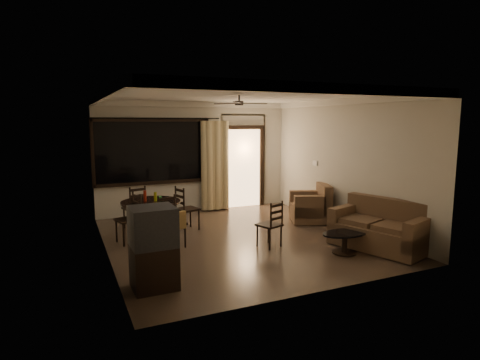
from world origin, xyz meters
name	(u,v)px	position (x,y,z in m)	size (l,w,h in m)	color
ground	(239,238)	(0.00, 0.00, 0.00)	(5.50, 5.50, 0.00)	#7F6651
room_shell	(232,142)	(0.59, 1.77, 1.83)	(5.50, 6.70, 5.50)	beige
dining_table	(151,209)	(-1.56, 0.83, 0.58)	(1.17, 1.17, 0.95)	black
dining_chair_west	(129,228)	(-2.04, 0.62, 0.28)	(0.51, 0.51, 0.95)	black
dining_chair_east	(187,217)	(-0.75, 1.04, 0.28)	(0.51, 0.51, 0.95)	black
dining_chair_south	(173,231)	(-1.35, 0.00, 0.31)	(0.51, 0.55, 0.95)	black
dining_chair_north	(135,216)	(-1.76, 1.59, 0.28)	(0.51, 0.51, 0.95)	black
tv_cabinet	(154,248)	(-2.05, -1.69, 0.58)	(0.63, 0.56, 1.16)	black
sofa	(381,230)	(2.11, -1.62, 0.35)	(1.34, 1.83, 0.88)	#4C2E23
armchair	(312,207)	(2.10, 0.56, 0.35)	(1.11, 1.11, 0.85)	#4C2E23
coffee_table	(345,239)	(1.33, -1.58, 0.25)	(0.86, 0.52, 0.38)	black
side_chair	(270,233)	(0.30, -0.71, 0.26)	(0.49, 0.49, 0.87)	black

